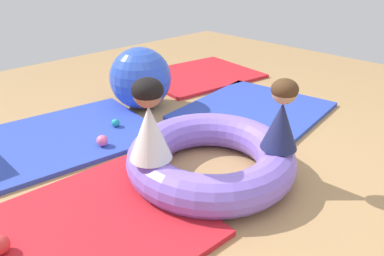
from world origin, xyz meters
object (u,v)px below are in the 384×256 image
Objects in this scene: inflatable_cushion at (211,158)px; child_in_white at (149,121)px; child_in_navy at (282,115)px; play_ball_teal at (116,123)px; play_ball_pink at (102,141)px; play_ball_yellow at (160,194)px; exercise_ball_large at (141,78)px; play_ball_red at (0,245)px.

child_in_white reaches higher than inflatable_cushion.
child_in_navy is 6.71× the size of play_ball_teal.
play_ball_pink is 1.41× the size of play_ball_yellow.
inflatable_cushion is 1.93× the size of exercise_ball_large.
child_in_white is 5.15× the size of play_ball_red.
play_ball_red reaches higher than play_ball_yellow.
play_ball_teal is 0.69× the size of play_ball_red.
child_in_white is at bearing -5.85° from play_ball_red.
play_ball_teal is 1.65m from play_ball_red.
child_in_white reaches higher than child_in_navy.
exercise_ball_large is (0.19, 1.84, -0.21)m from child_in_navy.
play_ball_teal is 0.66m from exercise_ball_large.
child_in_navy is (0.27, -0.40, 0.39)m from inflatable_cushion.
child_in_navy reaches higher than play_ball_yellow.
exercise_ball_large is (0.96, 1.46, 0.25)m from play_ball_yellow.
play_ball_yellow is at bearing 163.74° from child_in_navy.
inflatable_cushion reaches higher than play_ball_teal.
child_in_navy is at bearing -75.01° from child_in_white.
play_ball_teal is at bearing -151.00° from exercise_ball_large.
child_in_white is at bearing 71.73° from play_ball_yellow.
exercise_ball_large is at bearing 94.15° from child_in_navy.
child_in_navy is (0.73, -0.51, -0.03)m from child_in_white.
child_in_navy is at bearing -63.62° from play_ball_pink.
child_in_navy is 1.86m from exercise_ball_large.
play_ball_red is (-1.44, 0.22, -0.05)m from inflatable_cushion.
inflatable_cushion is at bearing 133.97° from child_in_navy.
inflatable_cushion is 1.53m from exercise_ball_large.
inflatable_cushion is 18.21× the size of play_ball_yellow.
inflatable_cushion is 16.75× the size of play_ball_teal.
play_ball_red is (-1.07, -0.68, 0.01)m from play_ball_pink.
play_ball_pink is (-0.30, -0.25, 0.01)m from play_ball_teal.
play_ball_yellow is at bearing -110.20° from play_ball_teal.
child_in_white is (-0.46, 0.12, 0.41)m from inflatable_cushion.
play_ball_yellow is 0.64× the size of play_ball_red.
play_ball_teal is 0.39m from play_ball_pink.
child_in_navy is 1.65m from play_ball_teal.
play_ball_teal is at bearing 29.67° from child_in_white.
exercise_ball_large reaches higher than inflatable_cushion.
play_ball_teal is 0.77× the size of play_ball_pink.
play_ball_yellow is (-0.04, -0.13, -0.48)m from child_in_white.
child_in_navy reaches higher than play_ball_pink.
inflatable_cushion is 0.98m from play_ball_pink.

